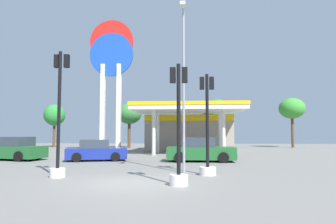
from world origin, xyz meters
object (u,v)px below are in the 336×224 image
(station_pole_sign, at_px, (111,66))
(corner_streetlamp, at_px, (184,75))
(car_2, at_px, (13,149))
(traffic_signal_2, at_px, (207,141))
(traffic_signal_1, at_px, (59,130))
(tree_1, at_px, (129,114))
(car_1, at_px, (96,151))
(car_0, at_px, (201,150))
(tree_3, at_px, (292,109))
(tree_0, at_px, (55,115))
(traffic_signal_0, at_px, (179,142))
(tree_2, at_px, (218,115))

(station_pole_sign, bearing_deg, corner_streetlamp, -64.05)
(car_2, height_order, traffic_signal_2, traffic_signal_2)
(traffic_signal_1, distance_m, tree_1, 26.61)
(car_1, bearing_deg, car_0, -0.28)
(traffic_signal_1, height_order, tree_3, tree_3)
(station_pole_sign, relative_size, tree_1, 2.35)
(station_pole_sign, distance_m, tree_1, 9.77)
(tree_0, relative_size, corner_streetlamp, 0.76)
(tree_3, bearing_deg, tree_1, -173.59)
(car_2, distance_m, traffic_signal_2, 14.82)
(car_1, xyz_separation_m, traffic_signal_1, (0.82, -7.81, 1.35))
(traffic_signal_0, height_order, tree_0, tree_0)
(car_0, distance_m, car_1, 7.05)
(station_pole_sign, height_order, traffic_signal_2, station_pole_sign)
(tree_0, distance_m, tree_1, 10.84)
(tree_3, bearing_deg, car_1, -133.27)
(tree_3, bearing_deg, station_pole_sign, -152.55)
(traffic_signal_0, distance_m, traffic_signal_2, 3.03)
(tree_1, distance_m, tree_2, 11.60)
(tree_2, bearing_deg, tree_0, 179.67)
(traffic_signal_2, height_order, tree_1, tree_1)
(station_pole_sign, height_order, tree_3, station_pole_sign)
(car_0, relative_size, car_1, 1.04)
(car_1, bearing_deg, traffic_signal_1, -83.98)
(car_1, xyz_separation_m, traffic_signal_0, (6.00, -9.43, 0.90))
(car_1, height_order, traffic_signal_1, traffic_signal_1)
(traffic_signal_0, relative_size, tree_3, 0.67)
(car_0, distance_m, tree_1, 20.84)
(traffic_signal_1, distance_m, corner_streetlamp, 6.10)
(tree_1, bearing_deg, traffic_signal_2, -70.87)
(car_0, relative_size, tree_0, 0.76)
(tree_2, distance_m, tree_3, 9.90)
(tree_3, relative_size, corner_streetlamp, 0.84)
(car_1, relative_size, tree_1, 0.75)
(car_1, relative_size, tree_2, 0.68)
(tree_0, height_order, corner_streetlamp, corner_streetlamp)
(station_pole_sign, height_order, car_2, station_pole_sign)
(tree_1, bearing_deg, corner_streetlamp, -72.76)
(corner_streetlamp, bearing_deg, tree_1, 107.24)
(station_pole_sign, distance_m, traffic_signal_1, 19.06)
(tree_0, xyz_separation_m, tree_1, (10.73, -1.53, 0.02))
(station_pole_sign, relative_size, car_1, 3.15)
(traffic_signal_0, distance_m, tree_2, 29.81)
(traffic_signal_2, distance_m, tree_3, 30.56)
(car_2, relative_size, tree_1, 0.84)
(car_0, xyz_separation_m, tree_3, (12.70, 21.01, 4.40))
(car_2, xyz_separation_m, tree_0, (-6.31, 19.99, 3.61))
(car_0, distance_m, tree_2, 20.54)
(station_pole_sign, relative_size, corner_streetlamp, 1.75)
(tree_2, bearing_deg, corner_streetlamp, -98.33)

